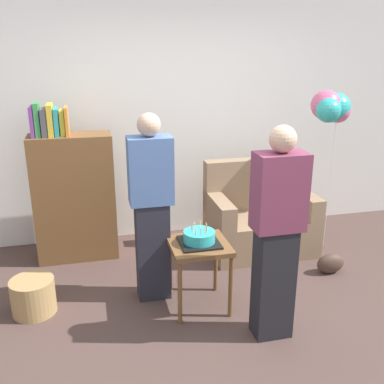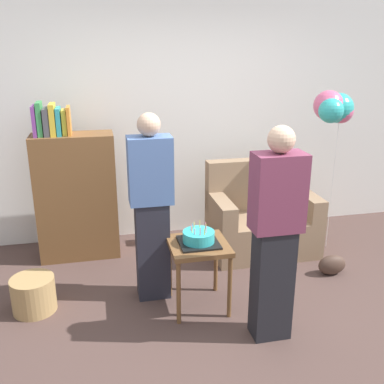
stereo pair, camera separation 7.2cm
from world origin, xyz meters
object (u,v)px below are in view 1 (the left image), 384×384
(person_holding_cake, at_px, (277,235))
(balloon_bunch, at_px, (332,108))
(handbag, at_px, (330,263))
(person_blowing_candles, at_px, (151,208))
(birthday_cake, at_px, (199,238))
(wicker_basket, at_px, (33,296))
(bookshelf, at_px, (74,194))
(side_table, at_px, (199,253))
(couch, at_px, (259,219))

(person_holding_cake, distance_m, balloon_bunch, 1.91)
(balloon_bunch, bearing_deg, handbag, -109.10)
(balloon_bunch, bearing_deg, person_blowing_candles, -162.90)
(birthday_cake, bearing_deg, person_holding_cake, -48.06)
(birthday_cake, bearing_deg, wicker_basket, 170.26)
(birthday_cake, relative_size, person_blowing_candles, 0.20)
(bookshelf, height_order, person_holding_cake, person_holding_cake)
(handbag, relative_size, balloon_bunch, 0.16)
(side_table, bearing_deg, balloon_bunch, 28.15)
(person_holding_cake, relative_size, handbag, 5.82)
(side_table, distance_m, person_holding_cake, 0.75)
(couch, height_order, wicker_basket, couch)
(bookshelf, height_order, balloon_bunch, balloon_bunch)
(couch, xyz_separation_m, handbag, (0.48, -0.69, -0.24))
(bookshelf, bearing_deg, person_blowing_candles, -55.67)
(balloon_bunch, bearing_deg, side_table, -151.85)
(person_blowing_candles, relative_size, person_holding_cake, 1.00)
(wicker_basket, bearing_deg, couch, 17.34)
(side_table, relative_size, wicker_basket, 1.63)
(person_blowing_candles, relative_size, balloon_bunch, 0.96)
(person_blowing_candles, bearing_deg, wicker_basket, 174.74)
(birthday_cake, bearing_deg, person_blowing_candles, 143.43)
(birthday_cake, bearing_deg, bookshelf, 129.48)
(side_table, xyz_separation_m, balloon_bunch, (1.61, 0.86, 1.02))
(side_table, relative_size, person_blowing_candles, 0.36)
(bookshelf, relative_size, person_blowing_candles, 0.99)
(bookshelf, relative_size, balloon_bunch, 0.95)
(person_blowing_candles, distance_m, balloon_bunch, 2.16)
(bookshelf, xyz_separation_m, balloon_bunch, (2.61, -0.36, 0.83))
(side_table, height_order, person_holding_cake, person_holding_cake)
(couch, bearing_deg, person_holding_cake, -107.97)
(side_table, height_order, birthday_cake, birthday_cake)
(birthday_cake, relative_size, person_holding_cake, 0.20)
(bookshelf, relative_size, wicker_basket, 4.50)
(bookshelf, distance_m, side_table, 1.59)
(wicker_basket, relative_size, handbag, 1.29)
(wicker_basket, relative_size, balloon_bunch, 0.21)
(side_table, bearing_deg, handbag, 10.19)
(person_holding_cake, distance_m, wicker_basket, 2.07)
(side_table, distance_m, handbag, 1.47)
(side_table, bearing_deg, bookshelf, 129.48)
(couch, xyz_separation_m, wicker_basket, (-2.28, -0.71, -0.19))
(wicker_basket, bearing_deg, person_blowing_candles, 1.37)
(person_blowing_candles, bearing_deg, bookshelf, 117.70)
(side_table, xyz_separation_m, person_holding_cake, (0.45, -0.50, 0.33))
(person_blowing_candles, bearing_deg, side_table, -43.21)
(bookshelf, height_order, birthday_cake, bookshelf)
(wicker_basket, distance_m, balloon_bunch, 3.33)
(balloon_bunch, bearing_deg, wicker_basket, -168.10)
(side_table, height_order, person_blowing_candles, person_blowing_candles)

